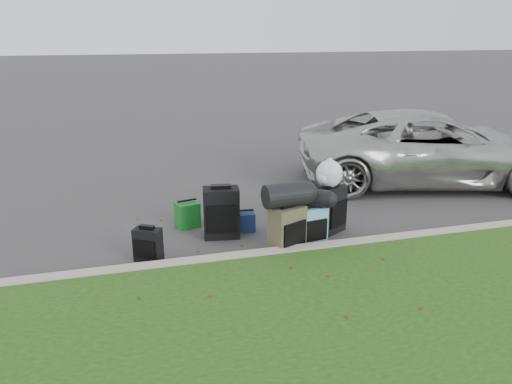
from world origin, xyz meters
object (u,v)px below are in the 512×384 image
object	(u,v)px
suv	(429,147)
suitcase_olive	(287,229)
suitcase_teal	(312,225)
suitcase_large_black_right	(330,210)
tote_green	(187,215)
tote_navy	(246,222)
suitcase_large_black_left	(221,213)
suitcase_small_black	(148,245)

from	to	relation	value
suv	suitcase_olive	distance (m)	4.37
suitcase_teal	suitcase_large_black_right	xyz separation A→B (m)	(0.42, 0.35, 0.07)
tote_green	tote_navy	bearing A→B (deg)	-40.37
suitcase_large_black_left	suitcase_teal	size ratio (longest dim) A/B	1.35
suitcase_large_black_right	tote_navy	xyz separation A→B (m)	(-1.20, 0.35, -0.20)
suitcase_teal	suitcase_small_black	bearing A→B (deg)	169.64
suitcase_olive	tote_green	xyz separation A→B (m)	(-1.16, 1.24, -0.13)
suv	suitcase_small_black	world-z (taller)	suv
suv	tote_green	xyz separation A→B (m)	(-4.84, -1.09, -0.51)
suv	suitcase_olive	bearing A→B (deg)	137.28
suitcase_small_black	tote_green	distance (m)	1.22
suitcase_olive	suitcase_teal	xyz separation A→B (m)	(0.42, 0.14, -0.04)
suv	suitcase_small_black	bearing A→B (deg)	126.07
suv	tote_navy	xyz separation A→B (m)	(-4.04, -1.49, -0.55)
suv	suitcase_large_black_left	bearing A→B (deg)	124.96
suitcase_olive	tote_green	bearing A→B (deg)	109.60
suv	tote_green	world-z (taller)	suv
suitcase_teal	tote_navy	distance (m)	1.05
suv	suitcase_teal	world-z (taller)	suv
suitcase_small_black	suv	bearing A→B (deg)	50.39
suitcase_large_black_left	tote_navy	world-z (taller)	suitcase_large_black_left
suitcase_small_black	suitcase_teal	xyz separation A→B (m)	(2.23, -0.06, 0.05)
suitcase_teal	tote_green	size ratio (longest dim) A/B	1.44
suitcase_small_black	suitcase_olive	bearing A→B (deg)	22.83
suv	tote_green	size ratio (longest dim) A/B	13.31
tote_navy	suitcase_small_black	bearing A→B (deg)	-151.07
suitcase_large_black_left	tote_green	world-z (taller)	suitcase_large_black_left
suitcase_large_black_left	suitcase_teal	distance (m)	1.30
suitcase_olive	suitcase_small_black	bearing A→B (deg)	149.96
suv	tote_green	bearing A→B (deg)	117.60
suitcase_olive	tote_navy	xyz separation A→B (m)	(-0.36, 0.84, -0.17)
suitcase_large_black_left	suitcase_teal	bearing A→B (deg)	-17.71
suitcase_small_black	tote_green	bearing A→B (deg)	87.07
suitcase_large_black_left	suitcase_olive	xyz separation A→B (m)	(0.75, -0.72, -0.05)
suitcase_large_black_left	tote_green	size ratio (longest dim) A/B	1.95
suitcase_olive	tote_green	world-z (taller)	suitcase_olive
suitcase_large_black_left	suitcase_olive	world-z (taller)	suitcase_large_black_left
suitcase_large_black_left	suitcase_teal	world-z (taller)	suitcase_large_black_left
suv	suitcase_large_black_right	distance (m)	3.40
suitcase_large_black_right	suitcase_teal	bearing A→B (deg)	-170.24
suitcase_olive	suitcase_large_black_right	xyz separation A→B (m)	(0.83, 0.49, 0.03)
suitcase_teal	tote_green	world-z (taller)	suitcase_teal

